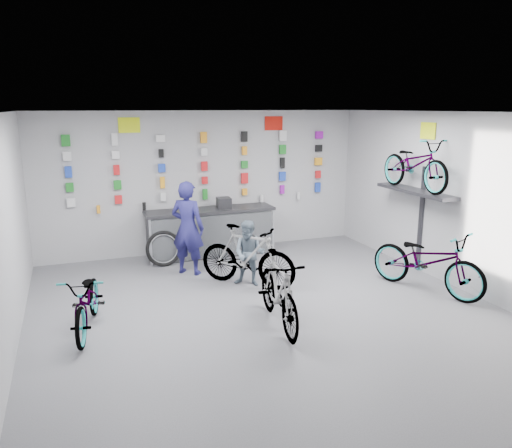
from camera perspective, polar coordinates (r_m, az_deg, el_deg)
name	(u,v)px	position (r m, az deg, el deg)	size (l,w,h in m)	color
floor	(275,320)	(7.52, 2.24, -10.91)	(8.00, 8.00, 0.00)	#515156
ceiling	(277,113)	(6.86, 2.47, 12.61)	(8.00, 8.00, 0.00)	white
wall_back	(204,182)	(10.77, -5.97, 4.78)	(7.00, 7.00, 0.00)	#B0B0B2
wall_front	(505,345)	(3.87, 26.58, -12.28)	(7.00, 7.00, 0.00)	#B0B0B2
wall_left	(1,245)	(6.56, -27.13, -2.15)	(8.00, 8.00, 0.00)	#B0B0B2
wall_right	(472,205)	(8.97, 23.43, 2.04)	(8.00, 8.00, 0.00)	#B0B0B2
counter	(211,233)	(10.53, -5.20, -1.02)	(2.70, 0.66, 1.00)	black
merch_wall	(205,167)	(10.66, -5.89, 6.49)	(5.57, 0.08, 1.57)	silver
wall_bracket	(416,196)	(9.75, 17.84, 3.11)	(0.39, 1.90, 2.00)	#333338
sign_left	(129,125)	(10.37, -14.30, 10.90)	(0.42, 0.02, 0.30)	#EAFF16
sign_right	(274,123)	(11.15, 2.04, 11.43)	(0.42, 0.02, 0.30)	red
sign_side	(428,131)	(9.72, 19.05, 10.04)	(0.02, 0.40, 0.30)	#EAFF16
bike_left	(88,301)	(7.41, -18.66, -8.33)	(0.58, 1.67, 0.88)	gray
bike_center	(278,291)	(7.14, 2.58, -7.65)	(0.50, 1.77, 1.06)	gray
bike_right	(427,261)	(8.92, 18.99, -4.00)	(0.72, 2.06, 1.08)	gray
bike_service	(247,256)	(8.71, -0.99, -3.66)	(0.51, 1.81, 1.09)	gray
bike_wall	(415,164)	(9.62, 17.72, 6.54)	(0.63, 1.80, 0.95)	gray
clerk	(188,228)	(9.34, -7.81, -0.45)	(0.64, 0.42, 1.76)	navy
customer	(249,253)	(8.72, -0.77, -3.38)	(0.56, 0.44, 1.16)	slate
spare_wheel	(164,249)	(10.00, -10.51, -2.79)	(0.72, 0.23, 0.71)	black
register	(224,203)	(10.49, -3.69, 2.44)	(0.28, 0.30, 0.22)	black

